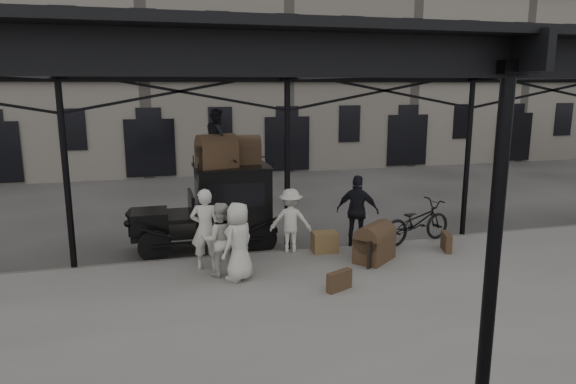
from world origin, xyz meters
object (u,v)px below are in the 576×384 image
at_px(taxi, 220,203).
at_px(steamer_trunk_platform, 375,245).
at_px(porter_left, 205,229).
at_px(porter_official, 358,211).
at_px(bicycle, 417,222).
at_px(steamer_trunk_roof_near, 217,154).

height_order(taxi, steamer_trunk_platform, taxi).
distance_m(porter_left, steamer_trunk_platform, 3.93).
bearing_deg(steamer_trunk_platform, porter_left, 133.57).
bearing_deg(porter_official, bicycle, -152.56).
bearing_deg(steamer_trunk_platform, steamer_trunk_roof_near, 109.17).
bearing_deg(porter_left, taxi, -92.38).
xyz_separation_m(bicycle, steamer_trunk_roof_near, (-5.01, 1.04, 1.82)).
bearing_deg(taxi, porter_official, -19.13).
relative_size(taxi, steamer_trunk_platform, 3.57).
relative_size(taxi, porter_official, 1.99).
xyz_separation_m(porter_left, steamer_trunk_roof_near, (0.50, 1.58, 1.46)).
bearing_deg(taxi, bicycle, -14.68).
distance_m(porter_official, steamer_trunk_roof_near, 3.81).
bearing_deg(bicycle, porter_left, 82.14).
relative_size(taxi, porter_left, 1.99).
relative_size(porter_official, steamer_trunk_platform, 1.79).
xyz_separation_m(taxi, bicycle, (4.93, -1.29, -0.50)).
bearing_deg(steamer_trunk_platform, taxi, 105.55).
relative_size(taxi, bicycle, 1.73).
bearing_deg(steamer_trunk_platform, bicycle, -8.05).
height_order(porter_official, steamer_trunk_platform, porter_official).
bearing_deg(porter_left, bicycle, -159.34).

